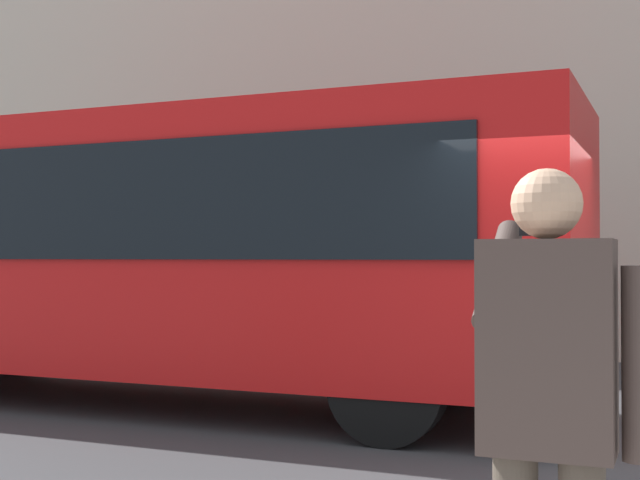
# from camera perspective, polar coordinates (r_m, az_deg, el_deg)

# --- Properties ---
(ground_plane) EXTENTS (60.00, 60.00, 0.00)m
(ground_plane) POSITION_cam_1_polar(r_m,az_deg,el_deg) (7.34, 18.76, -13.45)
(ground_plane) COLOR #38383A
(red_bus) EXTENTS (9.05, 2.54, 3.08)m
(red_bus) POSITION_cam_1_polar(r_m,az_deg,el_deg) (9.53, -10.86, -0.44)
(red_bus) COLOR red
(red_bus) RESTS_ON ground_plane
(pedestrian_photographer) EXTENTS (0.53, 0.52, 1.70)m
(pedestrian_photographer) POSITION_cam_1_polar(r_m,az_deg,el_deg) (2.78, 14.97, -10.08)
(pedestrian_photographer) COLOR #4C4238
(pedestrian_photographer) RESTS_ON sidewalk_curb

